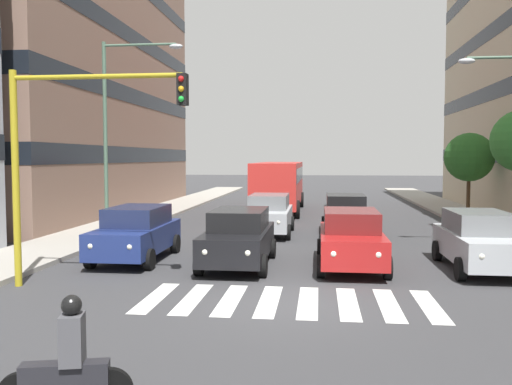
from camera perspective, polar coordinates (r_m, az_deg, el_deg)
name	(u,v)px	position (r m, az deg, el deg)	size (l,w,h in m)	color
ground_plane	(288,302)	(12.68, 3.45, -11.41)	(180.00, 180.00, 0.00)	#38383A
building_right_block_0	(68,69)	(35.53, -19.21, 12.18)	(8.51, 24.17, 17.34)	#846656
crosswalk_markings	(288,301)	(12.68, 3.45, -11.39)	(6.75, 2.80, 0.01)	silver
car_0	(480,240)	(17.19, 22.50, -4.67)	(2.02, 4.44, 1.72)	#B2B7BC
car_1	(351,238)	(16.50, 9.98, -4.78)	(2.02, 4.44, 1.72)	maroon
car_2	(239,237)	(16.52, -1.84, -4.72)	(2.02, 4.44, 1.72)	black
car_3	(136,233)	(17.89, -12.50, -4.16)	(2.02, 4.44, 1.72)	navy
car_row2_0	(346,214)	(23.43, 9.42, -2.27)	(2.02, 4.44, 1.72)	black
car_row2_1	(269,214)	(23.19, 1.38, -2.29)	(2.02, 4.44, 1.72)	#B2B7BC
bus_behind_traffic	(279,181)	(32.99, 2.47, 1.19)	(2.78, 10.50, 3.00)	red
motorcycle_with_rider	(67,367)	(7.61, -19.26, -16.95)	(1.67, 0.51, 1.57)	black
traffic_light_gantry	(64,141)	(14.41, -19.58, 5.14)	(4.58, 0.36, 5.50)	#AD991E
street_lamp_right	(118,118)	(22.81, -14.39, 7.66)	(3.34, 0.28, 7.81)	#4C6B56
street_tree_2	(469,157)	(31.40, 21.56, 3.47)	(2.63, 2.63, 4.49)	#513823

